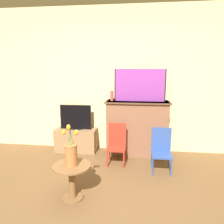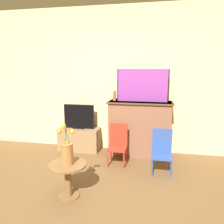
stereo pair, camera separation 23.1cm
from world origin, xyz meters
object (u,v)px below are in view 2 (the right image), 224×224
object	(u,v)px
chair_red	(118,143)
chair_blue	(162,150)
painting	(143,85)
vase_tulips	(67,152)
tv_monitor	(79,117)

from	to	relation	value
chair_red	chair_blue	distance (m)	0.74
painting	chair_red	xyz separation A→B (m)	(-0.36, -0.45, -0.93)
chair_red	vase_tulips	xyz separation A→B (m)	(-0.43, -1.11, 0.24)
tv_monitor	chair_red	distance (m)	1.00
painting	tv_monitor	xyz separation A→B (m)	(-1.20, 0.00, -0.63)
tv_monitor	chair_blue	world-z (taller)	tv_monitor
chair_red	vase_tulips	world-z (taller)	vase_tulips
painting	tv_monitor	bearing A→B (deg)	179.79
tv_monitor	vase_tulips	bearing A→B (deg)	-75.41
tv_monitor	chair_red	size ratio (longest dim) A/B	0.89
tv_monitor	chair_blue	size ratio (longest dim) A/B	0.89
painting	vase_tulips	world-z (taller)	painting
chair_red	vase_tulips	size ratio (longest dim) A/B	1.28
tv_monitor	chair_red	world-z (taller)	tv_monitor
painting	chair_red	world-z (taller)	painting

